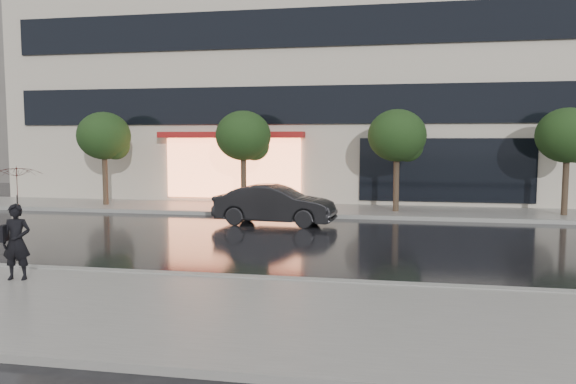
# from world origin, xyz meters

# --- Properties ---
(ground) EXTENTS (120.00, 120.00, 0.00)m
(ground) POSITION_xyz_m (0.00, 0.00, 0.00)
(ground) COLOR black
(ground) RESTS_ON ground
(sidewalk_near) EXTENTS (60.00, 4.50, 0.12)m
(sidewalk_near) POSITION_xyz_m (0.00, -3.25, 0.06)
(sidewalk_near) COLOR slate
(sidewalk_near) RESTS_ON ground
(sidewalk_far) EXTENTS (60.00, 3.50, 0.12)m
(sidewalk_far) POSITION_xyz_m (0.00, 10.25, 0.06)
(sidewalk_far) COLOR slate
(sidewalk_far) RESTS_ON ground
(curb_near) EXTENTS (60.00, 0.25, 0.14)m
(curb_near) POSITION_xyz_m (0.00, -1.00, 0.07)
(curb_near) COLOR gray
(curb_near) RESTS_ON ground
(curb_far) EXTENTS (60.00, 0.25, 0.14)m
(curb_far) POSITION_xyz_m (0.00, 8.50, 0.07)
(curb_far) COLOR gray
(curb_far) RESTS_ON ground
(office_building) EXTENTS (30.00, 12.76, 18.00)m
(office_building) POSITION_xyz_m (-0.00, 17.97, 9.00)
(office_building) COLOR #B5AB99
(office_building) RESTS_ON ground
(tree_far_west) EXTENTS (2.20, 2.20, 3.99)m
(tree_far_west) POSITION_xyz_m (-8.94, 10.03, 2.92)
(tree_far_west) COLOR #33261C
(tree_far_west) RESTS_ON ground
(tree_mid_west) EXTENTS (2.20, 2.20, 3.99)m
(tree_mid_west) POSITION_xyz_m (-2.94, 10.03, 2.92)
(tree_mid_west) COLOR #33261C
(tree_mid_west) RESTS_ON ground
(tree_mid_east) EXTENTS (2.20, 2.20, 3.99)m
(tree_mid_east) POSITION_xyz_m (3.06, 10.03, 2.92)
(tree_mid_east) COLOR #33261C
(tree_mid_east) RESTS_ON ground
(tree_far_east) EXTENTS (2.20, 2.20, 3.99)m
(tree_far_east) POSITION_xyz_m (9.06, 10.03, 2.92)
(tree_far_east) COLOR #33261C
(tree_far_east) RESTS_ON ground
(parked_car) EXTENTS (4.14, 1.72, 1.33)m
(parked_car) POSITION_xyz_m (-1.02, 6.67, 0.67)
(parked_car) COLOR black
(parked_car) RESTS_ON ground
(pedestrian_with_umbrella) EXTENTS (1.16, 1.18, 2.24)m
(pedestrian_with_umbrella) POSITION_xyz_m (-4.32, -2.01, 1.64)
(pedestrian_with_umbrella) COLOR black
(pedestrian_with_umbrella) RESTS_ON sidewalk_near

